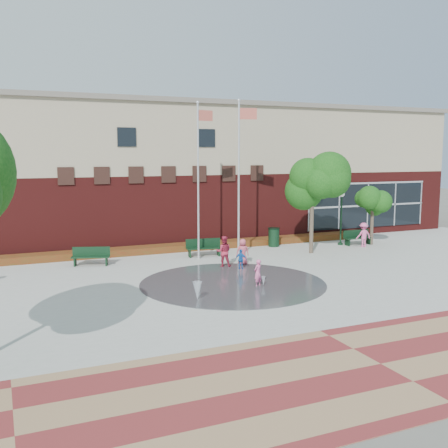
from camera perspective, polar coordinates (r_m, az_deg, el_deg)
name	(u,v)px	position (r m, az deg, el deg)	size (l,w,h in m)	color
ground	(264,300)	(21.24, 4.34, -8.30)	(120.00, 120.00, 0.00)	#666056
plaza_concrete	(224,279)	(24.73, 0.00, -5.97)	(46.00, 18.00, 0.01)	#A8A8A0
paver_band	(381,364)	(15.73, 16.69, -14.42)	(46.00, 6.00, 0.01)	maroon
splash_pad	(233,283)	(23.84, 0.96, -6.49)	(8.40, 8.40, 0.01)	#383A3D
library_building	(147,171)	(36.81, -8.42, 5.73)	(44.40, 10.40, 9.20)	#571715
flower_bed	(174,251)	(31.69, -5.48, -2.98)	(26.00, 1.20, 0.40)	maroon
flagpole_left	(199,172)	(28.79, -2.76, 5.62)	(1.01, 0.23, 8.65)	silver
flagpole_right	(240,170)	(29.29, 1.72, 5.89)	(1.05, 0.38, 8.82)	silver
lamp_right	(341,212)	(34.20, 12.65, 1.31)	(0.37, 0.37, 3.48)	#11311B
bench_left	(91,260)	(28.32, -14.29, -3.81)	(2.02, 1.14, 0.98)	#11311B
bench_mid	(204,251)	(29.89, -2.20, -2.96)	(2.08, 0.84, 1.02)	#11311B
bench_right	(358,240)	(34.69, 14.35, -1.74)	(1.93, 0.57, 0.97)	#11311B
trash_can	(274,237)	(33.17, 5.44, -1.43)	(0.73, 0.73, 1.20)	#11311B
tree_mid	(312,185)	(30.85, 9.61, 4.21)	(3.28, 3.28, 5.54)	#45372C
tree_small_right	(373,201)	(34.77, 15.89, 2.45)	(2.29, 2.29, 3.91)	#45372C
water_jet_a	(197,301)	(21.16, -2.91, -8.35)	(0.38, 0.38, 0.74)	white
water_jet_b	(263,286)	(23.39, 4.31, -6.80)	(0.19, 0.19, 0.42)	white
child_splash	(258,273)	(23.25, 3.69, -5.34)	(0.44, 0.29, 1.22)	pink
adult_red	(224,252)	(27.08, -0.03, -3.02)	(0.79, 0.62, 1.63)	#AF2740
adult_pink	(243,252)	(27.63, 2.05, -3.06)	(0.68, 0.44, 1.39)	#D25066
child_blue	(241,260)	(26.51, 1.87, -3.89)	(0.61, 0.26, 1.05)	blue
person_bench	(363,235)	(33.97, 14.94, -1.16)	(1.00, 0.58, 1.55)	#E85C9D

